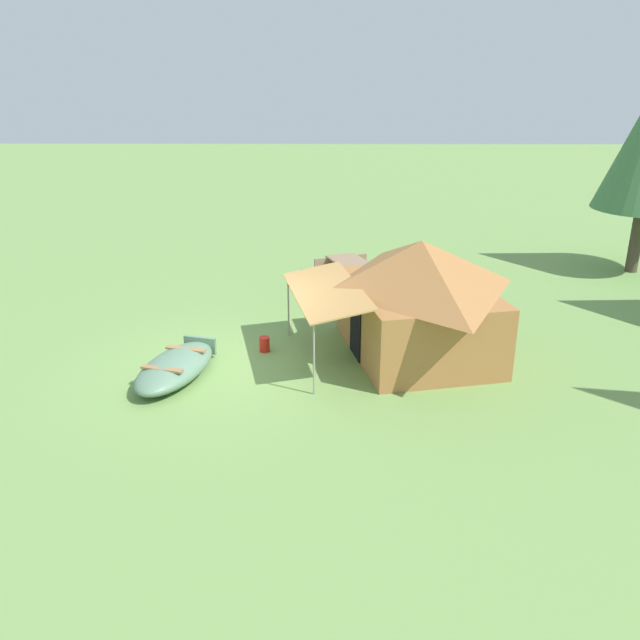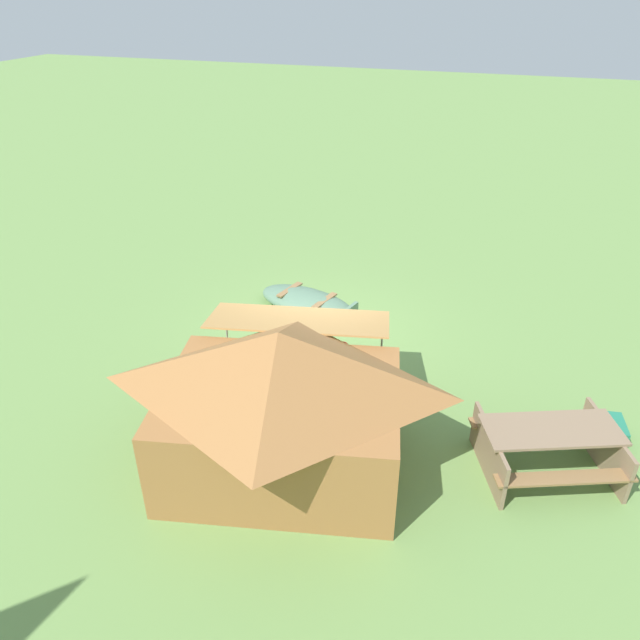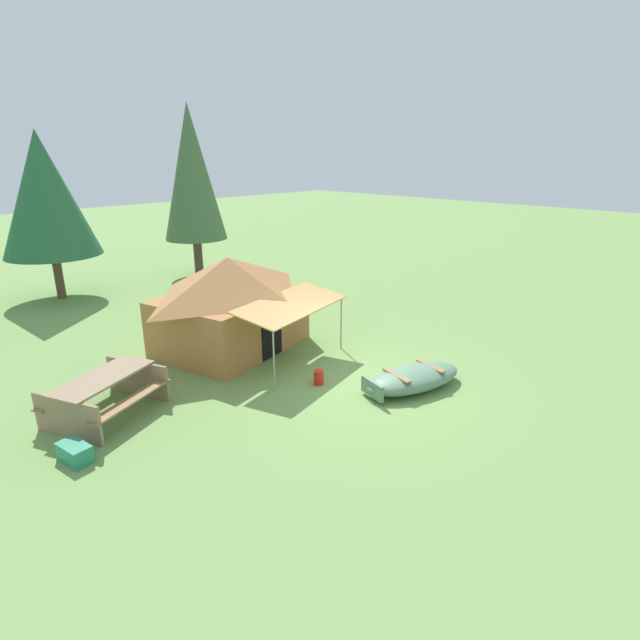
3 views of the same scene
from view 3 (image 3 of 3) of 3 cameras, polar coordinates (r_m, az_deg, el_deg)
name	(u,v)px [view 3 (image 3 of 3)]	position (r m, az deg, el deg)	size (l,w,h in m)	color
ground_plane	(359,382)	(11.20, 4.49, -6.97)	(80.00, 80.00, 0.00)	#70984E
beached_rowboat	(413,378)	(10.98, 10.46, -6.45)	(2.54, 1.64, 0.45)	slate
canvas_cabin_tent	(230,302)	(12.84, -10.16, 2.02)	(4.16, 4.53, 2.36)	#A86E3B
picnic_table	(105,391)	(10.47, -23.19, -7.39)	(2.40, 2.15, 0.80)	#907458
cooler_box	(75,453)	(9.39, -26.01, -13.34)	(0.60, 0.33, 0.31)	#26825F
fuel_can	(319,378)	(10.99, -0.15, -6.53)	(0.22, 0.22, 0.31)	red
pine_tree_back_right	(45,194)	(19.01, -28.69, 12.37)	(3.05, 3.05, 5.49)	brown
pine_tree_far_center	(192,173)	(20.72, -14.31, 15.79)	(2.41, 2.41, 6.56)	brown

